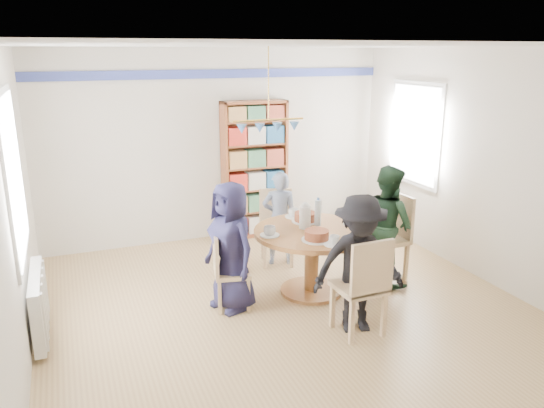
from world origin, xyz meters
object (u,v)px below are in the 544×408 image
person_near (359,264)px  person_left (231,246)px  person_far (280,218)px  bookshelf (255,171)px  chair_far (276,223)px  person_right (387,225)px  radiator (39,304)px  dining_table (312,246)px  chair_left (225,267)px  chair_near (364,283)px  chair_right (392,232)px

person_near → person_left: bearing=150.9°
person_far → bookshelf: (0.09, 1.16, 0.37)m
chair_far → person_far: (0.01, -0.09, 0.09)m
person_right → person_far: person_right is taller
radiator → dining_table: size_ratio=0.77×
person_left → person_far: (0.94, 0.95, -0.09)m
dining_table → chair_left: (-1.01, -0.01, -0.09)m
radiator → chair_far: chair_far is taller
chair_far → chair_near: (0.05, -2.07, 0.03)m
chair_right → chair_left: bearing=-178.5°
chair_left → person_left: 0.24m
bookshelf → chair_near: bearing=-90.8°
bookshelf → person_far: bearing=-94.2°
person_far → person_near: person_near is taller
chair_right → chair_near: size_ratio=1.02×
person_left → dining_table: bearing=70.8°
dining_table → chair_right: size_ratio=1.27×
chair_left → person_left: person_left is taller
dining_table → chair_right: (1.08, 0.05, 0.01)m
chair_far → person_right: (0.96, -1.07, 0.18)m
bookshelf → radiator: bearing=-145.0°
chair_far → person_far: bearing=-84.0°
chair_left → chair_far: 1.43m
chair_near → bookshelf: 3.18m
person_right → bookshelf: bearing=14.4°
chair_near → person_far: bearing=91.2°
chair_far → person_near: 1.95m
chair_left → person_far: person_far is taller
chair_right → chair_far: (-1.09, 0.97, -0.04)m
dining_table → bookshelf: bearing=87.8°
chair_near → person_right: (0.91, 1.00, 0.15)m
person_near → chair_near: bearing=-82.3°
chair_right → person_right: size_ratio=0.73×
radiator → person_near: 3.06m
chair_near → person_far: (-0.04, 1.98, 0.06)m
chair_left → chair_near: 1.48m
dining_table → person_near: bearing=-87.0°
dining_table → chair_right: 1.08m
person_right → person_far: size_ratio=1.16×
person_left → person_right: (1.89, -0.03, 0.01)m
person_right → person_near: 1.25m
chair_right → person_near: bearing=-136.8°
chair_right → person_far: 1.40m
chair_right → person_right: 0.22m
chair_far → person_right: bearing=-48.1°
radiator → chair_far: bearing=18.9°
person_far → bookshelf: size_ratio=0.61×
chair_far → bookshelf: 1.17m
radiator → dining_table: bearing=-1.1°
chair_left → person_far: bearing=43.1°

